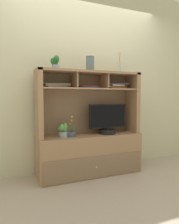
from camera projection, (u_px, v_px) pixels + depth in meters
floor_plane at (89, 174)px, 3.02m from camera, size 6.00×6.00×0.02m
back_wall at (83, 77)px, 3.15m from camera, size 6.00×0.02×2.80m
media_console at (89, 143)px, 2.99m from camera, size 1.47×0.48×1.45m
tv_monitor at (108, 122)px, 3.03m from camera, size 0.58×0.25×0.43m
potted_orchid at (71, 134)px, 2.81m from camera, size 0.14×0.14×0.28m
potted_fern at (63, 132)px, 2.77m from camera, size 0.14×0.14×0.19m
magazine_stack_left at (115, 86)px, 3.14m from camera, size 0.36×0.25×0.08m
magazine_stack_centre at (88, 87)px, 2.95m from camera, size 0.28×0.19×0.03m
magazine_stack_right at (56, 86)px, 2.77m from camera, size 0.36×0.21×0.05m
diffuser_bottle at (120, 69)px, 3.09m from camera, size 0.05×0.05×0.30m
potted_succulent at (56, 62)px, 2.71m from camera, size 0.13×0.12×0.18m
ceramic_vase at (90, 64)px, 2.89m from camera, size 0.12×0.12×0.21m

